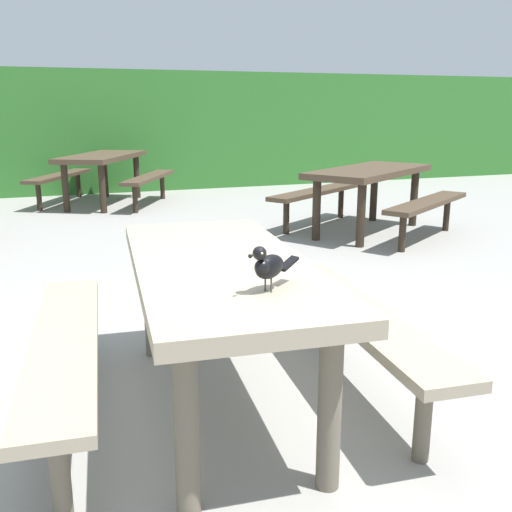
{
  "coord_description": "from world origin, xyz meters",
  "views": [
    {
      "loc": [
        -0.8,
        -2.26,
        1.41
      ],
      "look_at": [
        -0.06,
        -0.18,
        0.84
      ],
      "focal_mm": 40.51,
      "sensor_mm": 36.0,
      "label": 1
    }
  ],
  "objects": [
    {
      "name": "picnic_table_mid_left",
      "position": [
        -0.05,
        6.57,
        0.56
      ],
      "size": [
        2.28,
        2.29,
        0.74
      ],
      "color": "#473828",
      "rests_on": "ground"
    },
    {
      "name": "picnic_table_foreground",
      "position": [
        -0.1,
        0.18,
        0.56
      ],
      "size": [
        1.82,
        1.86,
        0.74
      ],
      "color": "gray",
      "rests_on": "ground"
    },
    {
      "name": "ground_plane",
      "position": [
        0.0,
        0.0,
        0.0
      ],
      "size": [
        60.0,
        60.0,
        0.0
      ],
      "primitive_type": "plane",
      "color": "gray"
    },
    {
      "name": "bird_grackle",
      "position": [
        -0.07,
        -0.34,
        0.84
      ],
      "size": [
        0.26,
        0.17,
        0.18
      ],
      "color": "black",
      "rests_on": "picnic_table_foreground"
    },
    {
      "name": "hedge_wall",
      "position": [
        0.0,
        8.78,
        1.01
      ],
      "size": [
        28.0,
        2.1,
        2.02
      ],
      "primitive_type": "cube",
      "color": "#2D6B28",
      "rests_on": "ground"
    },
    {
      "name": "picnic_table_far_centre",
      "position": [
        2.62,
        3.49,
        0.56
      ],
      "size": [
        2.35,
        2.34,
        0.74
      ],
      "color": "#473828",
      "rests_on": "ground"
    }
  ]
}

